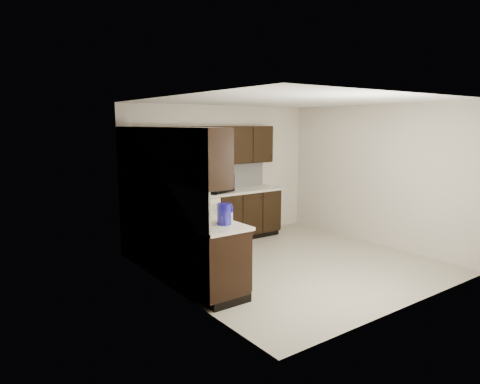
# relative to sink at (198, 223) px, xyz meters

# --- Properties ---
(floor) EXTENTS (4.00, 4.00, 0.00)m
(floor) POSITION_rel_sink_xyz_m (1.68, 0.01, -0.88)
(floor) COLOR #A39C86
(floor) RESTS_ON ground
(ceiling) EXTENTS (4.00, 4.00, 0.00)m
(ceiling) POSITION_rel_sink_xyz_m (1.68, 0.01, 1.62)
(ceiling) COLOR white
(ceiling) RESTS_ON wall_back
(wall_back) EXTENTS (4.00, 0.02, 2.50)m
(wall_back) POSITION_rel_sink_xyz_m (1.68, 2.01, 0.37)
(wall_back) COLOR #B9AF9E
(wall_back) RESTS_ON floor
(wall_left) EXTENTS (0.02, 4.00, 2.50)m
(wall_left) POSITION_rel_sink_xyz_m (-0.32, 0.01, 0.37)
(wall_left) COLOR #B9AF9E
(wall_left) RESTS_ON floor
(wall_right) EXTENTS (0.02, 4.00, 2.50)m
(wall_right) POSITION_rel_sink_xyz_m (3.68, 0.01, 0.37)
(wall_right) COLOR #B9AF9E
(wall_right) RESTS_ON floor
(wall_front) EXTENTS (4.00, 0.02, 2.50)m
(wall_front) POSITION_rel_sink_xyz_m (1.68, -1.99, 0.37)
(wall_front) COLOR #B9AF9E
(wall_front) RESTS_ON floor
(lower_cabinets) EXTENTS (3.00, 2.80, 0.90)m
(lower_cabinets) POSITION_rel_sink_xyz_m (0.67, 1.12, -0.47)
(lower_cabinets) COLOR black
(lower_cabinets) RESTS_ON floor
(countertop) EXTENTS (3.03, 2.83, 0.04)m
(countertop) POSITION_rel_sink_xyz_m (0.67, 1.12, 0.04)
(countertop) COLOR beige
(countertop) RESTS_ON lower_cabinets
(backsplash) EXTENTS (3.00, 2.80, 0.48)m
(backsplash) POSITION_rel_sink_xyz_m (0.46, 1.33, 0.30)
(backsplash) COLOR #B6B6B2
(backsplash) RESTS_ON countertop
(upper_cabinets) EXTENTS (3.00, 2.80, 0.70)m
(upper_cabinets) POSITION_rel_sink_xyz_m (0.58, 1.22, 0.89)
(upper_cabinets) COLOR black
(upper_cabinets) RESTS_ON wall_back
(dishwasher) EXTENTS (0.58, 0.04, 0.78)m
(dishwasher) POSITION_rel_sink_xyz_m (0.98, 1.42, -0.33)
(dishwasher) COLOR beige
(dishwasher) RESTS_ON lower_cabinets
(sink) EXTENTS (0.54, 0.82, 0.42)m
(sink) POSITION_rel_sink_xyz_m (0.00, 0.00, 0.00)
(sink) COLOR beige
(sink) RESTS_ON countertop
(microwave) EXTENTS (0.65, 0.54, 0.31)m
(microwave) POSITION_rel_sink_xyz_m (1.37, 1.67, 0.21)
(microwave) COLOR black
(microwave) RESTS_ON countertop
(soap_bottle_a) EXTENTS (0.13, 0.13, 0.22)m
(soap_bottle_a) POSITION_rel_sink_xyz_m (0.16, -0.46, 0.17)
(soap_bottle_a) COLOR gray
(soap_bottle_a) RESTS_ON countertop
(soap_bottle_b) EXTENTS (0.10, 0.10, 0.21)m
(soap_bottle_b) POSITION_rel_sink_xyz_m (-0.11, 0.98, 0.17)
(soap_bottle_b) COLOR gray
(soap_bottle_b) RESTS_ON countertop
(toaster_oven) EXTENTS (0.42, 0.32, 0.25)m
(toaster_oven) POSITION_rel_sink_xyz_m (0.33, 1.70, 0.18)
(toaster_oven) COLOR #B1B1B3
(toaster_oven) RESTS_ON countertop
(storage_bin) EXTENTS (0.48, 0.38, 0.18)m
(storage_bin) POSITION_rel_sink_xyz_m (-0.04, 0.50, 0.15)
(storage_bin) COLOR silver
(storage_bin) RESTS_ON countertop
(blue_pitcher) EXTENTS (0.21, 0.21, 0.26)m
(blue_pitcher) POSITION_rel_sink_xyz_m (0.09, -0.48, 0.19)
(blue_pitcher) COLOR #151093
(blue_pitcher) RESTS_ON countertop
(teal_tumbler) EXTENTS (0.11, 0.11, 0.22)m
(teal_tumbler) POSITION_rel_sink_xyz_m (0.15, 0.31, 0.17)
(teal_tumbler) COLOR #0C8981
(teal_tumbler) RESTS_ON countertop
(paper_towel_roll) EXTENTS (0.16, 0.16, 0.29)m
(paper_towel_roll) POSITION_rel_sink_xyz_m (0.07, 1.36, 0.20)
(paper_towel_roll) COLOR white
(paper_towel_roll) RESTS_ON countertop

